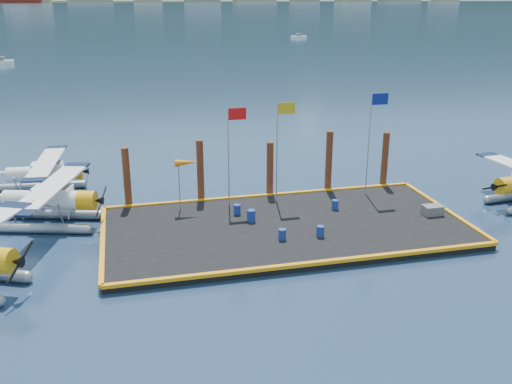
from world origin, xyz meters
TOP-DOWN VIEW (x-y plane):
  - ground at (0.00, 0.00)m, footprint 4000.00×4000.00m
  - dock at (0.00, 0.00)m, footprint 20.00×10.00m
  - dock_bumpers at (0.00, 0.00)m, footprint 20.25×10.25m
  - seaplane_b at (-13.03, 3.93)m, footprint 8.59×9.24m
  - seaplane_c at (-13.90, 9.75)m, footprint 7.71×8.51m
  - drum_0 at (-1.78, 0.95)m, footprint 0.48×0.48m
  - drum_1 at (1.34, -2.01)m, footprint 0.42×0.42m
  - drum_2 at (3.58, 1.66)m, footprint 0.41×0.41m
  - drum_3 at (-0.75, -1.91)m, footprint 0.41×0.41m
  - drum_5 at (-2.33, 2.22)m, footprint 0.42×0.42m
  - crate at (8.83, -0.53)m, footprint 1.12×0.74m
  - flagpole_red at (-2.29, 3.80)m, footprint 1.14×0.08m
  - flagpole_yellow at (0.70, 3.80)m, footprint 1.14×0.08m
  - flagpole_blue at (6.70, 3.80)m, footprint 1.14×0.08m
  - windsock at (-5.03, 3.80)m, footprint 1.40×0.44m
  - piling_0 at (-8.50, 5.40)m, footprint 0.44×0.44m
  - piling_1 at (-4.00, 5.40)m, footprint 0.44×0.44m
  - piling_2 at (0.50, 5.40)m, footprint 0.44×0.44m
  - piling_3 at (4.50, 5.40)m, footprint 0.44×0.44m
  - piling_4 at (8.50, 5.40)m, footprint 0.44×0.44m

SIDE VIEW (x-z plane):
  - ground at x=0.00m, z-range 0.00..0.00m
  - dock at x=0.00m, z-range 0.00..0.40m
  - dock_bumpers at x=0.00m, z-range 0.40..0.58m
  - crate at x=8.83m, z-range 0.40..0.96m
  - drum_2 at x=3.58m, z-range 0.40..0.97m
  - drum_3 at x=-0.75m, z-range 0.40..0.98m
  - drum_5 at x=-2.33m, z-range 0.40..0.99m
  - drum_1 at x=1.34m, z-range 0.40..0.99m
  - drum_0 at x=-1.78m, z-range 0.40..1.08m
  - seaplane_c at x=-13.90m, z-range -0.19..2.82m
  - seaplane_b at x=-13.03m, z-range -0.21..3.08m
  - piling_2 at x=0.50m, z-range 0.00..3.80m
  - piling_0 at x=-8.50m, z-range 0.00..4.00m
  - piling_4 at x=8.50m, z-range 0.00..4.00m
  - piling_1 at x=-4.00m, z-range 0.00..4.20m
  - piling_3 at x=4.50m, z-range 0.00..4.30m
  - windsock at x=-5.03m, z-range 1.67..4.79m
  - flagpole_red at x=-2.29m, z-range 1.40..7.40m
  - flagpole_yellow at x=0.70m, z-range 1.41..7.61m
  - flagpole_blue at x=6.70m, z-range 1.44..7.94m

